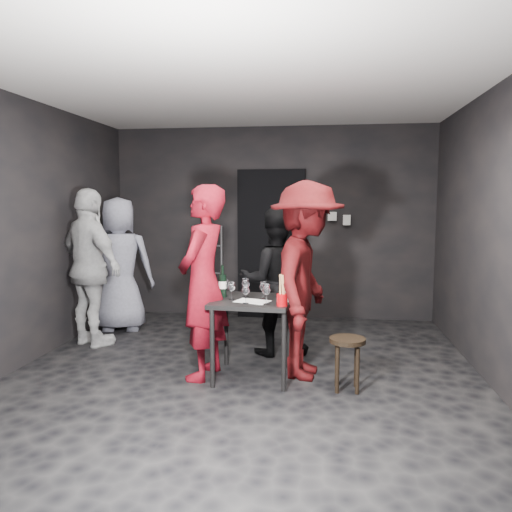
# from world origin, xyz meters

# --- Properties ---
(floor) EXTENTS (4.50, 5.00, 0.02)m
(floor) POSITION_xyz_m (0.00, 0.00, 0.00)
(floor) COLOR black
(floor) RESTS_ON ground
(ceiling) EXTENTS (4.50, 5.00, 0.02)m
(ceiling) POSITION_xyz_m (0.00, 0.00, 2.70)
(ceiling) COLOR silver
(ceiling) RESTS_ON ground
(wall_back) EXTENTS (4.50, 0.04, 2.70)m
(wall_back) POSITION_xyz_m (0.00, 2.50, 1.35)
(wall_back) COLOR black
(wall_back) RESTS_ON ground
(wall_front) EXTENTS (4.50, 0.04, 2.70)m
(wall_front) POSITION_xyz_m (0.00, -2.50, 1.35)
(wall_front) COLOR black
(wall_front) RESTS_ON ground
(wall_left) EXTENTS (0.04, 5.00, 2.70)m
(wall_left) POSITION_xyz_m (-2.25, 0.00, 1.35)
(wall_left) COLOR black
(wall_left) RESTS_ON ground
(wall_right) EXTENTS (0.04, 5.00, 2.70)m
(wall_right) POSITION_xyz_m (2.25, 0.00, 1.35)
(wall_right) COLOR black
(wall_right) RESTS_ON ground
(doorway) EXTENTS (0.95, 0.10, 2.10)m
(doorway) POSITION_xyz_m (0.00, 2.44, 1.05)
(doorway) COLOR black
(doorway) RESTS_ON ground
(wallbox_upper) EXTENTS (0.12, 0.06, 0.12)m
(wallbox_upper) POSITION_xyz_m (0.85, 2.45, 1.45)
(wallbox_upper) COLOR #B7B7B2
(wallbox_upper) RESTS_ON wall_back
(wallbox_lower) EXTENTS (0.10, 0.06, 0.14)m
(wallbox_lower) POSITION_xyz_m (1.05, 2.45, 1.40)
(wallbox_lower) COLOR #B7B7B2
(wallbox_lower) RESTS_ON wall_back
(hand_truck) EXTENTS (0.44, 0.36, 1.32)m
(hand_truck) POSITION_xyz_m (-0.87, 2.17, 0.23)
(hand_truck) COLOR #B2B2B7
(hand_truck) RESTS_ON floor
(tasting_table) EXTENTS (0.72, 0.72, 0.75)m
(tasting_table) POSITION_xyz_m (0.09, -0.02, 0.65)
(tasting_table) COLOR black
(tasting_table) RESTS_ON floor
(stool) EXTENTS (0.32, 0.32, 0.47)m
(stool) POSITION_xyz_m (0.96, -0.24, 0.37)
(stool) COLOR black
(stool) RESTS_ON floor
(server_red) EXTENTS (0.64, 0.87, 2.19)m
(server_red) POSITION_xyz_m (-0.37, -0.07, 1.10)
(server_red) COLOR maroon
(server_red) RESTS_ON floor
(woman_black) EXTENTS (0.90, 0.62, 1.70)m
(woman_black) POSITION_xyz_m (0.22, 0.75, 0.85)
(woman_black) COLOR black
(woman_black) RESTS_ON floor
(man_maroon) EXTENTS (0.87, 1.55, 2.28)m
(man_maroon) POSITION_xyz_m (0.58, 0.08, 1.14)
(man_maroon) COLOR #3A0709
(man_maroon) RESTS_ON floor
(bystander_cream) EXTENTS (1.41, 1.19, 2.18)m
(bystander_cream) POSITION_xyz_m (-1.90, 0.76, 1.09)
(bystander_cream) COLOR silver
(bystander_cream) RESTS_ON floor
(bystander_grey) EXTENTS (1.03, 0.68, 1.95)m
(bystander_grey) POSITION_xyz_m (-1.84, 1.46, 0.98)
(bystander_grey) COLOR gray
(bystander_grey) RESTS_ON floor
(tasting_mat) EXTENTS (0.35, 0.28, 0.00)m
(tasting_mat) POSITION_xyz_m (0.10, -0.13, 0.75)
(tasting_mat) COLOR white
(tasting_mat) RESTS_ON tasting_table
(wine_glass_a) EXTENTS (0.08, 0.08, 0.18)m
(wine_glass_a) POSITION_xyz_m (-0.10, -0.07, 0.84)
(wine_glass_a) COLOR white
(wine_glass_a) RESTS_ON tasting_table
(wine_glass_b) EXTENTS (0.08, 0.08, 0.18)m
(wine_glass_b) POSITION_xyz_m (-0.19, 0.08, 0.84)
(wine_glass_b) COLOR white
(wine_glass_b) RESTS_ON tasting_table
(wine_glass_c) EXTENTS (0.09, 0.09, 0.20)m
(wine_glass_c) POSITION_xyz_m (0.01, 0.06, 0.85)
(wine_glass_c) COLOR white
(wine_glass_c) RESTS_ON tasting_table
(wine_glass_d) EXTENTS (0.07, 0.07, 0.19)m
(wine_glass_d) POSITION_xyz_m (0.06, -0.23, 0.84)
(wine_glass_d) COLOR white
(wine_glass_d) RESTS_ON tasting_table
(wine_glass_e) EXTENTS (0.08, 0.08, 0.20)m
(wine_glass_e) POSITION_xyz_m (0.24, -0.24, 0.85)
(wine_glass_e) COLOR white
(wine_glass_e) RESTS_ON tasting_table
(wine_glass_f) EXTENTS (0.08, 0.08, 0.19)m
(wine_glass_f) POSITION_xyz_m (0.19, -0.02, 0.84)
(wine_glass_f) COLOR white
(wine_glass_f) RESTS_ON tasting_table
(wine_bottle) EXTENTS (0.07, 0.07, 0.31)m
(wine_bottle) POSITION_xyz_m (-0.21, 0.04, 0.87)
(wine_bottle) COLOR black
(wine_bottle) RESTS_ON tasting_table
(breadstick_cup) EXTENTS (0.10, 0.10, 0.30)m
(breadstick_cup) POSITION_xyz_m (0.39, -0.28, 0.88)
(breadstick_cup) COLOR #B00409
(breadstick_cup) RESTS_ON tasting_table
(reserved_card) EXTENTS (0.14, 0.16, 0.11)m
(reserved_card) POSITION_xyz_m (0.40, -0.09, 0.80)
(reserved_card) COLOR white
(reserved_card) RESTS_ON tasting_table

